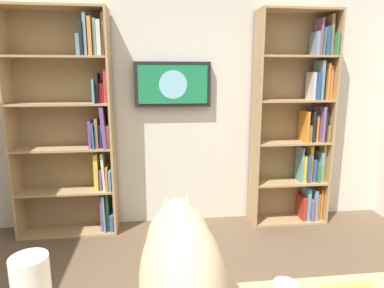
{
  "coord_description": "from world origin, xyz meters",
  "views": [
    {
      "loc": [
        0.27,
        1.1,
        1.52
      ],
      "look_at": [
        0.01,
        -1.14,
        1.05
      ],
      "focal_mm": 30.94,
      "sensor_mm": 36.0,
      "label": 1
    }
  ],
  "objects_px": {
    "bookshelf_left": "(300,125)",
    "bookshelf_right": "(75,124)",
    "cat": "(181,265)",
    "wall_mounted_tv": "(173,85)"
  },
  "relations": [
    {
      "from": "bookshelf_right",
      "to": "bookshelf_left",
      "type": "bearing_deg",
      "value": 179.91
    },
    {
      "from": "cat",
      "to": "wall_mounted_tv",
      "type": "bearing_deg",
      "value": -92.95
    },
    {
      "from": "bookshelf_left",
      "to": "bookshelf_right",
      "type": "height_order",
      "value": "bookshelf_left"
    },
    {
      "from": "wall_mounted_tv",
      "to": "cat",
      "type": "relative_size",
      "value": 1.13
    },
    {
      "from": "wall_mounted_tv",
      "to": "cat",
      "type": "height_order",
      "value": "wall_mounted_tv"
    },
    {
      "from": "bookshelf_left",
      "to": "bookshelf_right",
      "type": "distance_m",
      "value": 2.21
    },
    {
      "from": "bookshelf_left",
      "to": "bookshelf_right",
      "type": "bearing_deg",
      "value": -0.09
    },
    {
      "from": "bookshelf_left",
      "to": "cat",
      "type": "xyz_separation_m",
      "value": [
        1.4,
        2.22,
        -0.1
      ]
    },
    {
      "from": "bookshelf_left",
      "to": "cat",
      "type": "distance_m",
      "value": 2.63
    },
    {
      "from": "bookshelf_left",
      "to": "wall_mounted_tv",
      "type": "bearing_deg",
      "value": -3.74
    }
  ]
}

